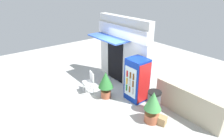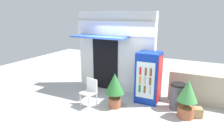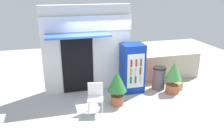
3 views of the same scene
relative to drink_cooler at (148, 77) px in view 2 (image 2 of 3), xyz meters
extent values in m
plane|color=#B2B2AD|center=(-0.91, -0.96, -0.85)|extent=(16.00, 16.00, 0.00)
cube|color=silver|center=(-1.49, 0.57, 0.64)|extent=(3.05, 0.31, 2.99)
cube|color=white|center=(-1.49, 0.38, 1.54)|extent=(3.05, 0.08, 0.51)
cube|color=blue|center=(-1.85, 0.01, 1.26)|extent=(2.01, 0.82, 0.06)
cube|color=black|center=(-1.85, 0.40, 0.18)|extent=(1.07, 0.03, 2.06)
cube|color=#0C2D9E|center=(-0.01, 0.01, 0.00)|extent=(0.75, 0.68, 1.71)
cube|color=silver|center=(-0.01, -0.34, 0.00)|extent=(0.60, 0.02, 1.20)
cube|color=red|center=(0.37, 0.01, 0.00)|extent=(0.02, 0.61, 1.54)
cylinder|color=#196B2D|center=(-0.18, -0.36, -0.30)|extent=(0.06, 0.06, 0.24)
cylinder|color=brown|center=(-0.01, -0.36, -0.30)|extent=(0.06, 0.06, 0.24)
cylinder|color=#B2B2B7|center=(0.16, -0.36, -0.30)|extent=(0.06, 0.06, 0.24)
cylinder|color=orange|center=(-0.18, -0.36, 0.00)|extent=(0.06, 0.06, 0.24)
cylinder|color=#B2B2B7|center=(-0.01, -0.36, 0.00)|extent=(0.06, 0.06, 0.24)
cylinder|color=brown|center=(0.16, -0.36, 0.00)|extent=(0.06, 0.06, 0.24)
cylinder|color=red|center=(-0.18, -0.36, 0.30)|extent=(0.06, 0.06, 0.24)
cylinder|color=brown|center=(0.00, -0.36, 0.30)|extent=(0.06, 0.06, 0.24)
cylinder|color=brown|center=(0.16, -0.36, 0.30)|extent=(0.06, 0.06, 0.24)
cylinder|color=white|center=(-1.81, -1.37, -0.63)|extent=(0.04, 0.04, 0.45)
cylinder|color=white|center=(-1.43, -1.46, -0.63)|extent=(0.04, 0.04, 0.45)
cylinder|color=white|center=(-1.73, -1.04, -0.63)|extent=(0.04, 0.04, 0.45)
cylinder|color=white|center=(-1.35, -1.13, -0.63)|extent=(0.04, 0.04, 0.45)
cube|color=white|center=(-1.58, -1.25, -0.38)|extent=(0.52, 0.48, 0.04)
cube|color=white|center=(-1.54, -1.08, -0.15)|extent=(0.44, 0.14, 0.42)
cylinder|color=#AD5B3D|center=(-0.82, -0.89, -0.70)|extent=(0.40, 0.40, 0.31)
cylinder|color=brown|center=(-0.82, -0.89, -0.46)|extent=(0.05, 0.05, 0.17)
cone|color=#2D7533|center=(-0.82, -0.89, -0.05)|extent=(0.60, 0.60, 0.65)
cylinder|color=#AD5B3D|center=(1.31, -0.56, -0.70)|extent=(0.48, 0.48, 0.31)
cylinder|color=brown|center=(1.31, -0.56, -0.44)|extent=(0.05, 0.05, 0.20)
cone|color=#47994C|center=(1.31, -0.56, -0.03)|extent=(0.57, 0.57, 0.63)
cylinder|color=#595960|center=(0.99, -0.11, -0.47)|extent=(0.45, 0.45, 0.77)
cylinder|color=black|center=(0.99, -0.11, -0.05)|extent=(0.47, 0.47, 0.06)
cube|color=#B7AD93|center=(1.82, 0.58, -0.35)|extent=(2.46, 0.22, 1.02)
cube|color=tan|center=(1.54, -0.42, -0.71)|extent=(0.47, 0.38, 0.28)
camera|label=1|loc=(4.46, -4.69, 3.34)|focal=30.07mm
camera|label=2|loc=(1.69, -6.16, 2.08)|focal=31.82mm
camera|label=3|loc=(-2.70, -7.20, 2.71)|focal=37.23mm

